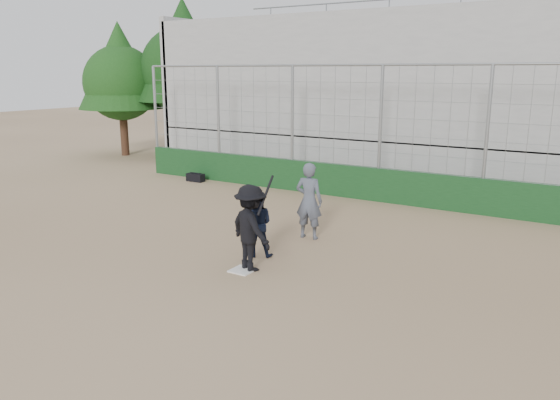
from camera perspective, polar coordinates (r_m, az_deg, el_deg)
The scene contains 10 objects.
ground at distance 10.82m, azimuth -3.94°, elevation -7.40°, with size 90.00×90.00×0.00m, color brown.
home_plate at distance 10.82m, azimuth -3.94°, elevation -7.34°, with size 0.44×0.44×0.02m, color white.
backstop at distance 16.57m, azimuth 10.26°, elevation 3.14°, with size 18.10×0.25×4.04m.
bleachers at distance 21.03m, azimuth 15.57°, elevation 10.38°, with size 20.25×6.70×6.98m.
tree_left at distance 25.61m, azimuth -9.99°, elevation 14.38°, with size 4.48×4.48×7.00m.
tree_right at distance 26.29m, azimuth -16.34°, elevation 12.65°, with size 3.84×3.84×6.00m.
batter_at_plate at distance 10.61m, azimuth -3.08°, elevation -2.93°, with size 1.26×1.00×1.87m.
catcher_crouched at distance 11.47m, azimuth -2.44°, elevation -3.58°, with size 0.85×0.78×0.99m.
umpire at distance 12.65m, azimuth 3.04°, elevation -0.48°, with size 0.65×0.43×1.62m, color #4D5362.
equipment_bag at distance 19.62m, azimuth -8.82°, elevation 2.35°, with size 0.66×0.29×0.32m.
Camera 1 is at (5.94, -8.20, 3.82)m, focal length 35.00 mm.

